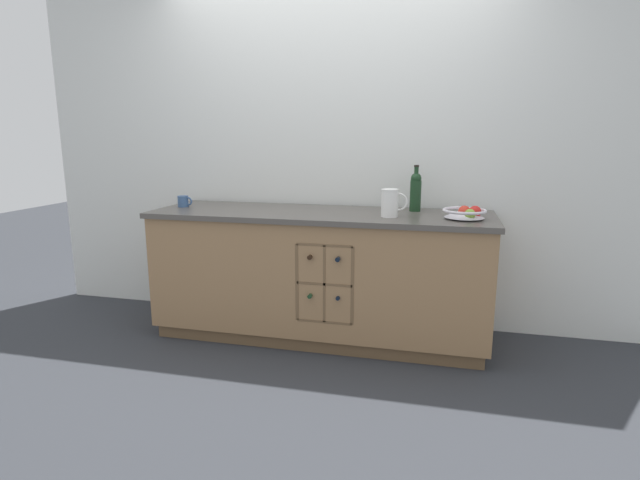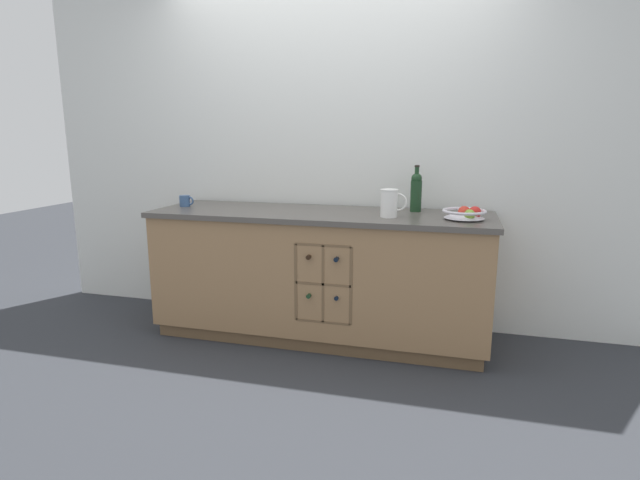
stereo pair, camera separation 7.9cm
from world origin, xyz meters
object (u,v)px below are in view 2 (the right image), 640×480
Objects in this scene: white_pitcher at (390,203)px; ceramic_mug at (185,201)px; fruit_bowl at (465,213)px; standing_wine_bottle at (416,191)px.

white_pitcher is 1.62× the size of ceramic_mug.
ceramic_mug is at bearing 177.99° from fruit_bowl.
fruit_bowl is 0.85× the size of standing_wine_bottle.
ceramic_mug is 1.65m from standing_wine_bottle.
standing_wine_bottle reaches higher than ceramic_mug.
standing_wine_bottle is at bearing 141.32° from fruit_bowl.
fruit_bowl is 2.43× the size of ceramic_mug.
standing_wine_bottle is (0.14, 0.29, 0.05)m from white_pitcher.
standing_wine_bottle is (-0.32, 0.26, 0.10)m from fruit_bowl.
ceramic_mug is (-1.96, 0.07, -0.00)m from fruit_bowl.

